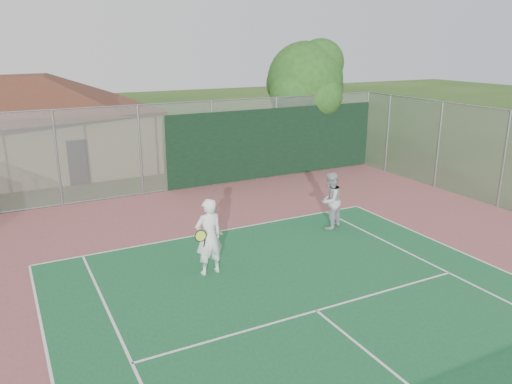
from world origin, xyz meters
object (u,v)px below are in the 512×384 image
Objects in this scene: player_white_front at (209,237)px; player_grey_back at (330,201)px; clubhouse at (20,115)px; tree at (307,83)px.

player_white_front is 1.10× the size of player_grey_back.
player_grey_back is at bearing -58.84° from clubhouse.
tree reaches higher than player_grey_back.
clubhouse is 6.04× the size of player_white_front.
tree is 9.62m from player_grey_back.
player_grey_back is at bearing -118.01° from tree.
clubhouse reaches higher than player_white_front.
player_white_front reaches higher than player_grey_back.
clubhouse is 15.17m from player_grey_back.
tree is 2.97× the size of player_white_front.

